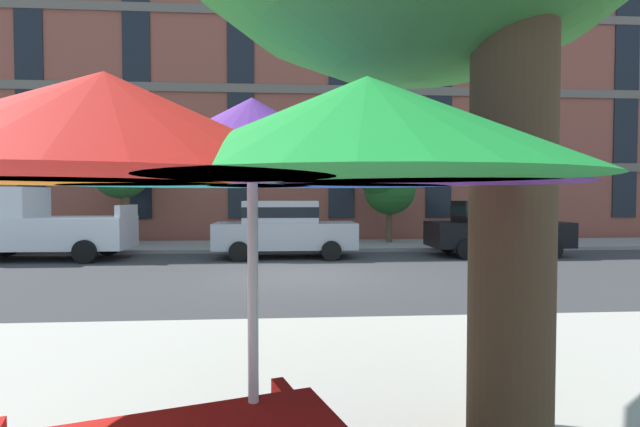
{
  "coord_description": "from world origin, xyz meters",
  "views": [
    {
      "loc": [
        -0.38,
        -11.75,
        1.93
      ],
      "look_at": [
        0.75,
        3.2,
        1.4
      ],
      "focal_mm": 27.64,
      "sensor_mm": 36.0,
      "label": 1
    }
  ],
  "objects_px": {
    "sedan_black": "(496,226)",
    "street_tree_middle": "(388,181)",
    "patio_umbrella": "(252,147)",
    "sedan_silver": "(284,227)",
    "street_tree_left": "(123,169)",
    "pickup_white": "(35,226)"
  },
  "relations": [
    {
      "from": "pickup_white",
      "to": "sedan_black",
      "type": "relative_size",
      "value": 1.16
    },
    {
      "from": "sedan_black",
      "to": "patio_umbrella",
      "type": "height_order",
      "value": "patio_umbrella"
    },
    {
      "from": "patio_umbrella",
      "to": "sedan_silver",
      "type": "bearing_deg",
      "value": 89.13
    },
    {
      "from": "pickup_white",
      "to": "patio_umbrella",
      "type": "xyz_separation_m",
      "value": [
        7.31,
        -12.7,
        1.17
      ]
    },
    {
      "from": "sedan_black",
      "to": "street_tree_middle",
      "type": "distance_m",
      "value": 4.74
    },
    {
      "from": "sedan_silver",
      "to": "street_tree_left",
      "type": "distance_m",
      "value": 7.28
    },
    {
      "from": "street_tree_middle",
      "to": "patio_umbrella",
      "type": "xyz_separation_m",
      "value": [
        -4.26,
        -16.19,
        -0.31
      ]
    },
    {
      "from": "street_tree_middle",
      "to": "patio_umbrella",
      "type": "distance_m",
      "value": 16.74
    },
    {
      "from": "sedan_silver",
      "to": "patio_umbrella",
      "type": "relative_size",
      "value": 1.19
    },
    {
      "from": "pickup_white",
      "to": "sedan_silver",
      "type": "bearing_deg",
      "value": -0.0
    },
    {
      "from": "pickup_white",
      "to": "street_tree_left",
      "type": "xyz_separation_m",
      "value": [
        1.48,
        3.56,
        1.93
      ]
    },
    {
      "from": "sedan_silver",
      "to": "patio_umbrella",
      "type": "distance_m",
      "value": 12.76
    },
    {
      "from": "sedan_silver",
      "to": "sedan_black",
      "type": "height_order",
      "value": "same"
    },
    {
      "from": "street_tree_middle",
      "to": "patio_umbrella",
      "type": "relative_size",
      "value": 1.0
    },
    {
      "from": "patio_umbrella",
      "to": "street_tree_left",
      "type": "bearing_deg",
      "value": 109.71
    },
    {
      "from": "street_tree_left",
      "to": "patio_umbrella",
      "type": "bearing_deg",
      "value": -70.29
    },
    {
      "from": "pickup_white",
      "to": "patio_umbrella",
      "type": "distance_m",
      "value": 14.7
    },
    {
      "from": "street_tree_left",
      "to": "street_tree_middle",
      "type": "bearing_deg",
      "value": -0.42
    },
    {
      "from": "pickup_white",
      "to": "street_tree_middle",
      "type": "height_order",
      "value": "street_tree_middle"
    },
    {
      "from": "sedan_silver",
      "to": "street_tree_middle",
      "type": "bearing_deg",
      "value": 40.62
    },
    {
      "from": "sedan_black",
      "to": "patio_umbrella",
      "type": "relative_size",
      "value": 1.19
    },
    {
      "from": "sedan_silver",
      "to": "sedan_black",
      "type": "bearing_deg",
      "value": 0.0
    }
  ]
}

